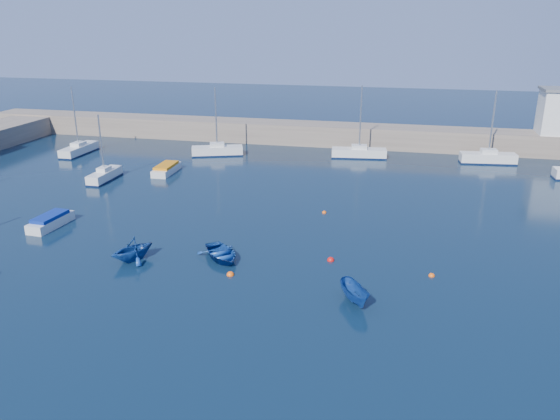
% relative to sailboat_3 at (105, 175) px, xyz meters
% --- Properties ---
extents(ground, '(220.00, 220.00, 0.00)m').
position_rel_sailboat_3_xyz_m(ground, '(19.52, -24.28, -0.55)').
color(ground, '#0B1F33').
rests_on(ground, ground).
extents(back_wall, '(96.00, 4.50, 2.60)m').
position_rel_sailboat_3_xyz_m(back_wall, '(19.52, 21.72, 0.75)').
color(back_wall, '#7A6B5D').
rests_on(back_wall, ground).
extents(sailboat_3, '(1.42, 4.93, 6.63)m').
position_rel_sailboat_3_xyz_m(sailboat_3, '(0.00, 0.00, 0.00)').
color(sailboat_3, silver).
rests_on(sailboat_3, ground).
extents(sailboat_4, '(1.75, 6.07, 7.98)m').
position_rel_sailboat_3_xyz_m(sailboat_4, '(-8.92, 9.59, 0.02)').
color(sailboat_4, silver).
rests_on(sailboat_4, ground).
extents(sailboat_5, '(6.19, 3.62, 7.97)m').
position_rel_sailboat_3_xyz_m(sailboat_5, '(7.58, 12.64, 0.06)').
color(sailboat_5, silver).
rests_on(sailboat_5, ground).
extents(sailboat_6, '(6.49, 2.52, 8.34)m').
position_rel_sailboat_3_xyz_m(sailboat_6, '(24.15, 15.33, 0.05)').
color(sailboat_6, silver).
rests_on(sailboat_6, ground).
extents(sailboat_7, '(6.22, 2.37, 8.13)m').
position_rel_sailboat_3_xyz_m(sailboat_7, '(38.58, 15.95, 0.10)').
color(sailboat_7, silver).
rests_on(sailboat_7, ground).
extents(motorboat_1, '(1.69, 4.17, 1.00)m').
position_rel_sailboat_3_xyz_m(motorboat_1, '(2.64, -12.75, -0.08)').
color(motorboat_1, silver).
rests_on(motorboat_1, ground).
extents(motorboat_2, '(1.80, 4.68, 0.95)m').
position_rel_sailboat_3_xyz_m(motorboat_2, '(4.92, 3.98, -0.10)').
color(motorboat_2, silver).
rests_on(motorboat_2, ground).
extents(dinghy_center, '(4.45, 4.58, 0.77)m').
position_rel_sailboat_3_xyz_m(dinghy_center, '(17.66, -15.52, -0.16)').
color(dinghy_center, navy).
rests_on(dinghy_center, ground).
extents(dinghy_left, '(3.89, 4.03, 1.63)m').
position_rel_sailboat_3_xyz_m(dinghy_left, '(11.90, -17.08, 0.27)').
color(dinghy_left, navy).
rests_on(dinghy_left, ground).
extents(dinghy_right, '(2.43, 3.13, 1.15)m').
position_rel_sailboat_3_xyz_m(dinghy_right, '(27.10, -19.60, 0.03)').
color(dinghy_right, navy).
rests_on(dinghy_right, ground).
extents(buoy_0, '(0.49, 0.49, 0.49)m').
position_rel_sailboat_3_xyz_m(buoy_0, '(19.02, -17.77, -0.55)').
color(buoy_0, '#FF5A0D').
rests_on(buoy_0, ground).
extents(buoy_1, '(0.50, 0.50, 0.50)m').
position_rel_sailboat_3_xyz_m(buoy_1, '(24.96, -14.12, -0.55)').
color(buoy_1, red).
rests_on(buoy_1, ground).
extents(buoy_2, '(0.41, 0.41, 0.41)m').
position_rel_sailboat_3_xyz_m(buoy_2, '(31.54, -15.02, -0.55)').
color(buoy_2, '#FF5A0D').
rests_on(buoy_2, ground).
extents(buoy_3, '(0.38, 0.38, 0.38)m').
position_rel_sailboat_3_xyz_m(buoy_3, '(23.09, -4.73, -0.55)').
color(buoy_3, '#FF5A0D').
rests_on(buoy_3, ground).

